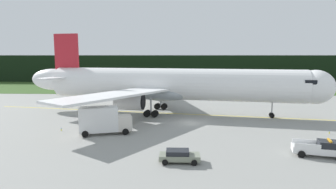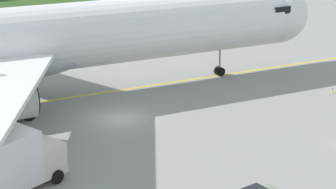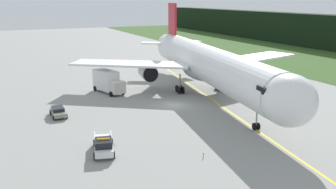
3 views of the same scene
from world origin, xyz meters
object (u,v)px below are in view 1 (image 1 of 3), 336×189
object	(u,v)px
ops_pickup_truck	(321,148)
staff_car	(179,156)
airliner	(171,85)
catering_truck	(103,120)

from	to	relation	value
ops_pickup_truck	staff_car	size ratio (longest dim) A/B	1.37
airliner	staff_car	distance (m)	25.37
airliner	catering_truck	world-z (taller)	airliner
staff_car	ops_pickup_truck	bearing A→B (deg)	8.75
catering_truck	staff_car	size ratio (longest dim) A/B	1.79
airliner	catering_truck	size ratio (longest dim) A/B	7.64
ops_pickup_truck	catering_truck	xyz separation A→B (m)	(-25.91, 7.86, 1.09)
airliner	staff_car	xyz separation A→B (m)	(1.73, -24.87, -4.72)
catering_truck	airliner	bearing A→B (deg)	58.92
ops_pickup_truck	catering_truck	world-z (taller)	catering_truck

